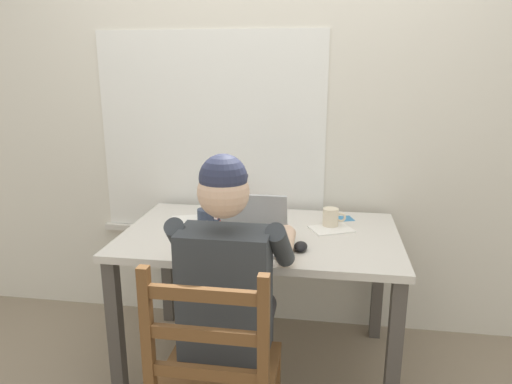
% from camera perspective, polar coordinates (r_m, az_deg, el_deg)
% --- Properties ---
extents(ground_plane, '(8.00, 8.00, 0.00)m').
position_cam_1_polar(ground_plane, '(2.69, 0.50, -19.86)').
color(ground_plane, gray).
extents(back_wall, '(6.00, 0.08, 2.60)m').
position_cam_1_polar(back_wall, '(2.70, 1.91, 9.82)').
color(back_wall, silver).
rests_on(back_wall, ground).
extents(desk, '(1.35, 0.82, 0.74)m').
position_cam_1_polar(desk, '(2.38, 0.54, -7.02)').
color(desk, beige).
rests_on(desk, ground).
extents(seated_person, '(0.50, 0.60, 1.24)m').
position_cam_1_polar(seated_person, '(1.94, -3.04, -11.25)').
color(seated_person, '#33383D').
rests_on(seated_person, ground).
extents(wooden_chair, '(0.42, 0.42, 0.94)m').
position_cam_1_polar(wooden_chair, '(1.82, -4.87, -21.47)').
color(wooden_chair, brown).
rests_on(wooden_chair, ground).
extents(laptop, '(0.33, 0.32, 0.22)m').
position_cam_1_polar(laptop, '(2.20, -0.76, -4.90)').
color(laptop, '#ADAFB2').
rests_on(laptop, desk).
extents(computer_mouse, '(0.06, 0.10, 0.03)m').
position_cam_1_polar(computer_mouse, '(2.13, 5.42, -6.56)').
color(computer_mouse, black).
rests_on(computer_mouse, desk).
extents(coffee_mug_white, '(0.12, 0.08, 0.10)m').
position_cam_1_polar(coffee_mug_white, '(2.44, 9.06, -3.08)').
color(coffee_mug_white, beige).
rests_on(coffee_mug_white, desk).
extents(coffee_mug_dark, '(0.12, 0.08, 0.09)m').
position_cam_1_polar(coffee_mug_dark, '(2.44, -6.05, -3.09)').
color(coffee_mug_dark, '#2D384C').
rests_on(coffee_mug_dark, desk).
extents(book_stack_main, '(0.20, 0.15, 0.08)m').
position_cam_1_polar(book_stack_main, '(2.56, -2.51, -2.24)').
color(book_stack_main, '#BC332D').
rests_on(book_stack_main, desk).
extents(paper_pile_near_laptop, '(0.29, 0.22, 0.00)m').
position_cam_1_polar(paper_pile_near_laptop, '(2.26, -1.21, -5.64)').
color(paper_pile_near_laptop, white).
rests_on(paper_pile_near_laptop, desk).
extents(paper_pile_back_corner, '(0.24, 0.22, 0.01)m').
position_cam_1_polar(paper_pile_back_corner, '(2.41, 9.09, -4.45)').
color(paper_pile_back_corner, white).
rests_on(paper_pile_back_corner, desk).
extents(paper_pile_side, '(0.24, 0.25, 0.02)m').
position_cam_1_polar(paper_pile_side, '(2.50, -7.95, -3.61)').
color(paper_pile_side, white).
rests_on(paper_pile_side, desk).
extents(landscape_photo_print, '(0.15, 0.13, 0.00)m').
position_cam_1_polar(landscape_photo_print, '(2.59, 10.19, -3.20)').
color(landscape_photo_print, teal).
rests_on(landscape_photo_print, desk).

